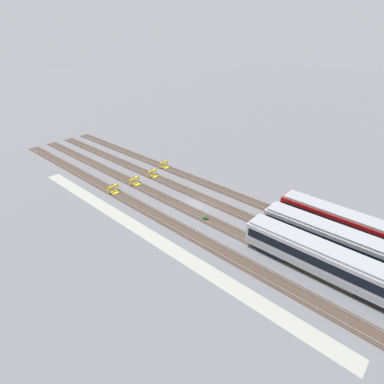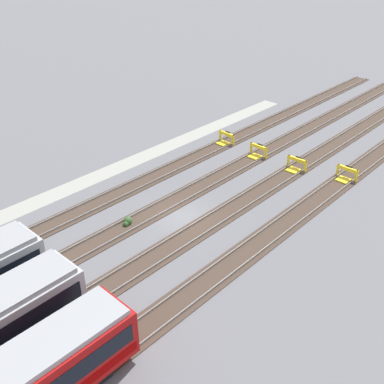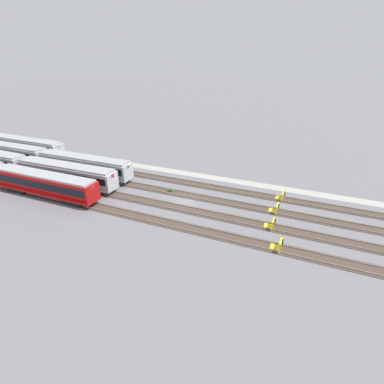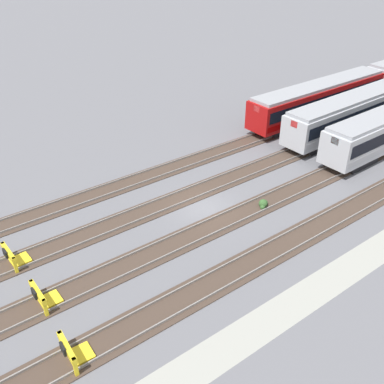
% 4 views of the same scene
% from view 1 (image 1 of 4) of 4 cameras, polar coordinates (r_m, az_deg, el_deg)
% --- Properties ---
extents(ground_plane, '(400.00, 400.00, 0.00)m').
position_cam_1_polar(ground_plane, '(46.61, 1.07, -2.41)').
color(ground_plane, slate).
extents(service_walkway, '(54.00, 2.00, 0.01)m').
position_cam_1_polar(service_walkway, '(40.73, -8.61, -7.85)').
color(service_walkway, '#9E9E93').
rests_on(service_walkway, ground).
extents(rail_track_nearest, '(90.00, 2.23, 0.21)m').
position_cam_1_polar(rail_track_nearest, '(42.72, -4.65, -5.61)').
color(rail_track_nearest, '#47382D').
rests_on(rail_track_nearest, ground).
extents(rail_track_near_inner, '(90.00, 2.24, 0.21)m').
position_cam_1_polar(rail_track_near_inner, '(45.23, -0.72, -3.39)').
color(rail_track_near_inner, '#47382D').
rests_on(rail_track_near_inner, ground).
extents(rail_track_middle, '(90.00, 2.24, 0.21)m').
position_cam_1_polar(rail_track_middle, '(48.00, 2.76, -1.40)').
color(rail_track_middle, '#47382D').
rests_on(rail_track_middle, ground).
extents(rail_track_far_inner, '(90.00, 2.23, 0.21)m').
position_cam_1_polar(rail_track_far_inner, '(50.97, 5.84, 0.37)').
color(rail_track_far_inner, '#47382D').
rests_on(rail_track_far_inner, ground).
extents(subway_car_front_row_left_inner, '(18.01, 2.93, 3.70)m').
position_cam_1_polar(subway_car_front_row_left_inner, '(43.10, 27.83, -5.74)').
color(subway_car_front_row_left_inner, '#A80F0F').
rests_on(subway_car_front_row_left_inner, ground).
extents(subway_car_front_row_centre, '(18.04, 3.11, 3.70)m').
position_cam_1_polar(subway_car_front_row_centre, '(36.11, 23.77, -11.69)').
color(subway_car_front_row_centre, '#B7BABF').
rests_on(subway_car_front_row_centre, ground).
extents(subway_car_back_row_centre, '(18.06, 3.24, 3.70)m').
position_cam_1_polar(subway_car_back_row_centre, '(39.50, 25.98, -8.48)').
color(subway_car_back_row_centre, '#B7BABF').
rests_on(subway_car_back_row_centre, ground).
extents(bumper_stop_nearest_track, '(1.38, 2.01, 1.22)m').
position_cam_1_polar(bumper_stop_nearest_track, '(51.51, -14.67, 0.43)').
color(bumper_stop_nearest_track, yellow).
rests_on(bumper_stop_nearest_track, ground).
extents(bumper_stop_near_inner_track, '(1.34, 2.00, 1.22)m').
position_cam_1_polar(bumper_stop_near_inner_track, '(53.44, -10.77, 1.95)').
color(bumper_stop_near_inner_track, yellow).
rests_on(bumper_stop_near_inner_track, ground).
extents(bumper_stop_middle_track, '(1.37, 2.01, 1.22)m').
position_cam_1_polar(bumper_stop_middle_track, '(55.92, -7.42, 3.46)').
color(bumper_stop_middle_track, yellow).
rests_on(bumper_stop_middle_track, ground).
extents(bumper_stop_far_inner_track, '(1.34, 2.00, 1.22)m').
position_cam_1_polar(bumper_stop_far_inner_track, '(59.49, -5.26, 5.16)').
color(bumper_stop_far_inner_track, yellow).
rests_on(bumper_stop_far_inner_track, ground).
extents(weed_clump, '(0.92, 0.70, 0.64)m').
position_cam_1_polar(weed_clump, '(43.04, 2.48, -4.92)').
color(weed_clump, '#38602D').
rests_on(weed_clump, ground).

